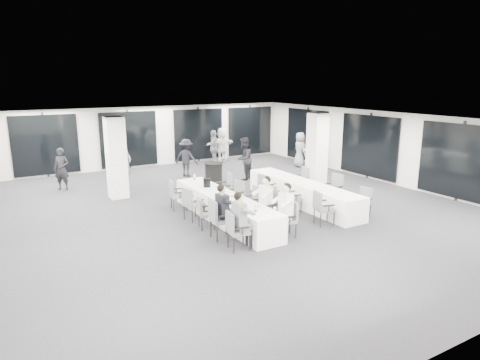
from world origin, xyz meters
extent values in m
cube|color=#242429|center=(0.00, 0.00, -0.01)|extent=(14.00, 16.00, 0.02)
cube|color=silver|center=(0.00, 0.00, 2.81)|extent=(14.00, 16.00, 0.02)
cube|color=beige|center=(7.01, 0.00, 1.40)|extent=(0.02, 16.00, 2.80)
cube|color=beige|center=(0.00, 8.01, 1.40)|extent=(14.00, 0.02, 2.80)
cube|color=black|center=(0.00, 7.94, 1.35)|extent=(13.60, 0.06, 2.50)
cube|color=black|center=(6.94, 1.00, 1.35)|extent=(0.06, 14.00, 2.50)
cube|color=white|center=(-2.80, 3.20, 1.40)|extent=(0.60, 0.60, 2.80)
cube|color=white|center=(4.20, 1.00, 1.40)|extent=(0.60, 0.60, 2.80)
cube|color=white|center=(-0.79, -0.82, 0.38)|extent=(0.90, 5.00, 0.75)
cube|color=white|center=(2.20, -0.67, 0.38)|extent=(0.90, 5.00, 0.75)
cylinder|color=black|center=(0.58, 2.53, 0.50)|extent=(0.63, 0.63, 0.99)
cylinder|color=black|center=(0.58, 2.53, 0.99)|extent=(0.72, 0.72, 0.02)
cube|color=#54565B|center=(-1.54, -2.97, 0.45)|extent=(0.53, 0.55, 0.08)
cube|color=#54565B|center=(-1.76, -2.93, 0.72)|extent=(0.13, 0.47, 0.46)
cylinder|color=black|center=(-1.71, -2.74, 0.21)|extent=(0.04, 0.04, 0.41)
cylinder|color=black|center=(-1.77, -3.13, 0.21)|extent=(0.04, 0.04, 0.41)
cylinder|color=black|center=(-1.31, -2.80, 0.21)|extent=(0.04, 0.04, 0.41)
cylinder|color=black|center=(-1.37, -3.19, 0.21)|extent=(0.04, 0.04, 0.41)
cube|color=black|center=(-1.50, -2.72, 0.62)|extent=(0.34, 0.09, 0.04)
cube|color=black|center=(-1.58, -3.21, 0.62)|extent=(0.34, 0.09, 0.04)
cube|color=#54565B|center=(-1.54, -2.10, 0.49)|extent=(0.55, 0.57, 0.09)
cube|color=#54565B|center=(-1.78, -2.08, 0.79)|extent=(0.11, 0.51, 0.51)
cylinder|color=black|center=(-1.74, -1.86, 0.23)|extent=(0.04, 0.04, 0.45)
cylinder|color=black|center=(-1.78, -2.30, 0.23)|extent=(0.04, 0.04, 0.45)
cylinder|color=black|center=(-1.30, -1.90, 0.23)|extent=(0.04, 0.04, 0.45)
cylinder|color=black|center=(-1.34, -2.34, 0.23)|extent=(0.04, 0.04, 0.45)
cube|color=black|center=(-1.51, -1.83, 0.68)|extent=(0.38, 0.08, 0.04)
cube|color=black|center=(-1.56, -2.38, 0.68)|extent=(0.38, 0.08, 0.04)
cube|color=#54565B|center=(-1.54, -1.22, 0.41)|extent=(0.50, 0.51, 0.07)
cube|color=#54565B|center=(-1.73, -1.18, 0.65)|extent=(0.14, 0.42, 0.42)
cylinder|color=black|center=(-1.68, -1.00, 0.19)|extent=(0.03, 0.03, 0.37)
cylinder|color=black|center=(-1.75, -1.36, 0.19)|extent=(0.03, 0.03, 0.37)
cylinder|color=black|center=(-1.32, -1.08, 0.19)|extent=(0.03, 0.03, 0.37)
cylinder|color=black|center=(-1.40, -1.44, 0.19)|extent=(0.03, 0.03, 0.37)
cube|color=black|center=(-1.49, -1.00, 0.56)|extent=(0.31, 0.10, 0.04)
cube|color=black|center=(-1.59, -1.44, 0.56)|extent=(0.31, 0.10, 0.04)
cube|color=#54565B|center=(-1.54, -0.35, 0.46)|extent=(0.56, 0.57, 0.08)
cube|color=#54565B|center=(-1.76, -0.40, 0.73)|extent=(0.16, 0.47, 0.47)
cylinder|color=black|center=(-1.78, -0.19, 0.21)|extent=(0.04, 0.04, 0.42)
cylinder|color=black|center=(-1.70, -0.59, 0.21)|extent=(0.04, 0.04, 0.42)
cylinder|color=black|center=(-1.38, -0.11, 0.21)|extent=(0.04, 0.04, 0.42)
cylinder|color=black|center=(-1.30, -0.51, 0.21)|extent=(0.04, 0.04, 0.42)
cube|color=black|center=(-1.59, -0.10, 0.63)|extent=(0.35, 0.11, 0.04)
cube|color=black|center=(-1.49, -0.60, 0.63)|extent=(0.35, 0.11, 0.04)
cube|color=#54565B|center=(-1.54, 0.80, 0.45)|extent=(0.53, 0.55, 0.08)
cube|color=#54565B|center=(-1.75, 0.84, 0.71)|extent=(0.14, 0.46, 0.46)
cylinder|color=black|center=(-1.70, 1.03, 0.20)|extent=(0.04, 0.04, 0.41)
cylinder|color=black|center=(-1.77, 0.64, 0.20)|extent=(0.04, 0.04, 0.41)
cylinder|color=black|center=(-1.31, 0.96, 0.20)|extent=(0.04, 0.04, 0.41)
cylinder|color=black|center=(-1.38, 0.57, 0.20)|extent=(0.04, 0.04, 0.41)
cube|color=black|center=(-1.50, 1.04, 0.62)|extent=(0.34, 0.10, 0.04)
cube|color=black|center=(-1.58, 0.56, 0.62)|extent=(0.34, 0.10, 0.04)
cube|color=#54565B|center=(-0.04, -2.84, 0.44)|extent=(0.55, 0.57, 0.08)
cube|color=#54565B|center=(0.17, -2.90, 0.71)|extent=(0.17, 0.46, 0.45)
cylinder|color=black|center=(0.11, -3.08, 0.20)|extent=(0.04, 0.04, 0.40)
cylinder|color=black|center=(0.20, -2.70, 0.20)|extent=(0.04, 0.04, 0.40)
cylinder|color=black|center=(-0.28, -2.99, 0.20)|extent=(0.04, 0.04, 0.40)
cylinder|color=black|center=(-0.18, -2.60, 0.20)|extent=(0.04, 0.04, 0.40)
cube|color=black|center=(-0.10, -3.08, 0.61)|extent=(0.34, 0.12, 0.04)
cube|color=black|center=(0.02, -2.60, 0.61)|extent=(0.34, 0.12, 0.04)
cube|color=#54565B|center=(-0.04, -1.91, 0.49)|extent=(0.52, 0.54, 0.09)
cube|color=#54565B|center=(0.20, -1.90, 0.79)|extent=(0.08, 0.51, 0.50)
cylinder|color=black|center=(0.19, -2.12, 0.22)|extent=(0.04, 0.04, 0.45)
cylinder|color=black|center=(0.17, -1.68, 0.22)|extent=(0.04, 0.04, 0.45)
cylinder|color=black|center=(-0.25, -2.14, 0.22)|extent=(0.04, 0.04, 0.45)
cylinder|color=black|center=(-0.27, -1.70, 0.22)|extent=(0.04, 0.04, 0.45)
cube|color=black|center=(-0.03, -2.19, 0.68)|extent=(0.37, 0.06, 0.04)
cube|color=black|center=(-0.05, -1.64, 0.68)|extent=(0.37, 0.06, 0.04)
cube|color=#54565B|center=(-0.04, -1.02, 0.44)|extent=(0.51, 0.53, 0.08)
cube|color=#54565B|center=(0.17, -1.05, 0.70)|extent=(0.13, 0.45, 0.45)
cylinder|color=black|center=(0.12, -1.24, 0.20)|extent=(0.04, 0.04, 0.40)
cylinder|color=black|center=(0.18, -0.86, 0.20)|extent=(0.04, 0.04, 0.40)
cylinder|color=black|center=(-0.26, -1.18, 0.20)|extent=(0.04, 0.04, 0.40)
cylinder|color=black|center=(-0.20, -0.80, 0.20)|extent=(0.04, 0.04, 0.40)
cube|color=black|center=(-0.08, -1.26, 0.60)|extent=(0.33, 0.09, 0.04)
cube|color=black|center=(0.00, -0.78, 0.60)|extent=(0.33, 0.09, 0.04)
cube|color=#54565B|center=(-0.04, -0.13, 0.44)|extent=(0.54, 0.56, 0.08)
cube|color=#54565B|center=(0.17, -0.08, 0.70)|extent=(0.16, 0.45, 0.45)
cylinder|color=black|center=(0.20, -0.28, 0.20)|extent=(0.04, 0.04, 0.40)
cylinder|color=black|center=(0.11, 0.10, 0.20)|extent=(0.04, 0.04, 0.40)
cylinder|color=black|center=(-0.18, -0.37, 0.20)|extent=(0.04, 0.04, 0.40)
cylinder|color=black|center=(-0.27, 0.01, 0.20)|extent=(0.04, 0.04, 0.40)
cube|color=black|center=(0.02, -0.37, 0.61)|extent=(0.33, 0.11, 0.04)
cube|color=black|center=(-0.09, 0.11, 0.61)|extent=(0.33, 0.11, 0.04)
cube|color=#54565B|center=(-0.04, 0.65, 0.49)|extent=(0.61, 0.63, 0.09)
cube|color=#54565B|center=(0.19, 0.60, 0.78)|extent=(0.19, 0.50, 0.50)
cylinder|color=black|center=(0.12, 0.39, 0.22)|extent=(0.04, 0.04, 0.44)
cylinder|color=black|center=(0.23, 0.81, 0.22)|extent=(0.04, 0.04, 0.44)
cylinder|color=black|center=(-0.30, 0.50, 0.22)|extent=(0.04, 0.04, 0.44)
cylinder|color=black|center=(-0.20, 0.92, 0.22)|extent=(0.04, 0.04, 0.44)
cube|color=black|center=(-0.11, 0.39, 0.67)|extent=(0.37, 0.13, 0.04)
cube|color=black|center=(0.03, 0.92, 0.67)|extent=(0.37, 0.13, 0.04)
cube|color=#54565B|center=(1.45, -2.63, 0.46)|extent=(0.58, 0.60, 0.08)
cube|color=#54565B|center=(1.23, -2.57, 0.74)|extent=(0.18, 0.47, 0.47)
cylinder|color=black|center=(1.30, -2.38, 0.21)|extent=(0.04, 0.04, 0.42)
cylinder|color=black|center=(1.20, -2.78, 0.21)|extent=(0.04, 0.04, 0.42)
cylinder|color=black|center=(1.70, -2.48, 0.21)|extent=(0.04, 0.04, 0.42)
cylinder|color=black|center=(1.60, -2.88, 0.21)|extent=(0.04, 0.04, 0.42)
cube|color=black|center=(1.51, -2.38, 0.64)|extent=(0.35, 0.13, 0.04)
cube|color=black|center=(1.38, -2.88, 0.64)|extent=(0.35, 0.13, 0.04)
cube|color=#54565B|center=(1.45, -1.19, 0.43)|extent=(0.54, 0.55, 0.08)
cube|color=#54565B|center=(1.25, -1.14, 0.68)|extent=(0.16, 0.44, 0.44)
cylinder|color=black|center=(1.31, -0.96, 0.19)|extent=(0.03, 0.03, 0.39)
cylinder|color=black|center=(1.22, -1.33, 0.19)|extent=(0.03, 0.03, 0.39)
cylinder|color=black|center=(1.68, -1.06, 0.19)|extent=(0.03, 0.03, 0.39)
cylinder|color=black|center=(1.58, -1.42, 0.19)|extent=(0.03, 0.03, 0.39)
cube|color=black|center=(1.51, -0.96, 0.59)|extent=(0.32, 0.12, 0.04)
cube|color=black|center=(1.39, -1.42, 0.59)|extent=(0.32, 0.12, 0.04)
cube|color=#54565B|center=(1.45, 0.25, 0.44)|extent=(0.54, 0.56, 0.08)
cube|color=#54565B|center=(1.24, 0.21, 0.71)|extent=(0.16, 0.45, 0.45)
cylinder|color=black|center=(1.21, 0.40, 0.20)|extent=(0.04, 0.04, 0.40)
cylinder|color=black|center=(1.30, 0.02, 0.20)|extent=(0.04, 0.04, 0.40)
cylinder|color=black|center=(1.60, 0.49, 0.20)|extent=(0.04, 0.04, 0.40)
cylinder|color=black|center=(1.68, 0.11, 0.20)|extent=(0.04, 0.04, 0.40)
cube|color=black|center=(1.39, 0.49, 0.61)|extent=(0.33, 0.11, 0.04)
cube|color=black|center=(1.50, 0.01, 0.61)|extent=(0.33, 0.11, 0.04)
cube|color=#54565B|center=(2.95, -2.59, 0.41)|extent=(0.49, 0.51, 0.07)
cube|color=#54565B|center=(3.14, -2.56, 0.65)|extent=(0.13, 0.42, 0.42)
cylinder|color=black|center=(3.16, -2.74, 0.19)|extent=(0.03, 0.03, 0.37)
cylinder|color=black|center=(3.09, -2.38, 0.19)|extent=(0.03, 0.03, 0.37)
cylinder|color=black|center=(2.80, -2.81, 0.19)|extent=(0.03, 0.03, 0.37)
cylinder|color=black|center=(2.74, -2.45, 0.19)|extent=(0.03, 0.03, 0.37)
cube|color=black|center=(2.99, -2.82, 0.56)|extent=(0.31, 0.09, 0.04)
cube|color=black|center=(2.90, -2.37, 0.56)|extent=(0.31, 0.09, 0.04)
cube|color=#54565B|center=(2.95, -1.29, 0.49)|extent=(0.51, 0.53, 0.09)
cube|color=#54565B|center=(3.18, -1.28, 0.78)|extent=(0.08, 0.50, 0.50)
cylinder|color=black|center=(3.17, -1.50, 0.22)|extent=(0.04, 0.04, 0.44)
cylinder|color=black|center=(3.16, -1.07, 0.22)|extent=(0.04, 0.04, 0.44)
cylinder|color=black|center=(2.74, -1.51, 0.22)|extent=(0.04, 0.04, 0.44)
cylinder|color=black|center=(2.73, -1.08, 0.22)|extent=(0.04, 0.04, 0.44)
cube|color=black|center=(2.95, -1.56, 0.67)|extent=(0.37, 0.05, 0.04)
cube|color=black|center=(2.94, -1.02, 0.67)|extent=(0.37, 0.05, 0.04)
cube|color=#54565B|center=(2.95, 0.40, 0.46)|extent=(0.53, 0.55, 0.08)
cube|color=#54565B|center=(3.17, 0.37, 0.73)|extent=(0.12, 0.47, 0.47)
cylinder|color=black|center=(3.12, 0.17, 0.21)|extent=(0.04, 0.04, 0.42)
cylinder|color=black|center=(3.18, 0.57, 0.21)|extent=(0.04, 0.04, 0.42)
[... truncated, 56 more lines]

